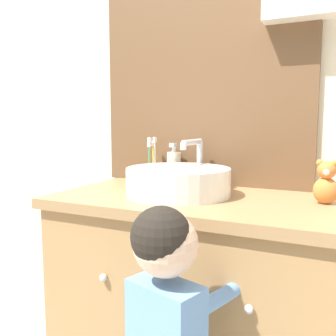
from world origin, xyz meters
name	(u,v)px	position (x,y,z in m)	size (l,w,h in m)	color
wall_back	(237,66)	(0.03, 0.62, 1.30)	(3.20, 0.18, 2.50)	beige
vanity_counter	(202,309)	(0.00, 0.32, 0.41)	(1.03, 0.56, 0.82)	#A37A4C
sink_basin	(179,180)	(-0.09, 0.32, 0.87)	(0.37, 0.42, 0.19)	white
toothbrush_holder	(152,172)	(-0.30, 0.52, 0.86)	(0.08, 0.08, 0.19)	silver
soap_dispenser	(174,167)	(-0.21, 0.54, 0.89)	(0.06, 0.06, 0.17)	beige
teddy_bear	(326,183)	(0.39, 0.39, 0.88)	(0.08, 0.07, 0.14)	orange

